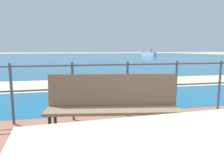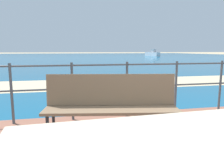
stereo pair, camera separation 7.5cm
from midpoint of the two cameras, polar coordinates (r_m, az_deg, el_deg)
The scene contains 5 objects.
sea_water at distance 41.35m, azimuth -10.68°, elevation 7.10°, with size 90.00×90.00×0.01m, color #145B84.
beach_strip at distance 8.20m, azimuth -4.20°, elevation 0.08°, with size 54.00×2.65×0.01m, color beige.
park_bench at distance 2.82m, azimuth 0.55°, elevation -4.65°, with size 1.77×0.71×0.90m.
railing_fence at distance 3.92m, azimuth 4.52°, elevation 0.27°, with size 5.94×0.04×1.01m.
boat_near at distance 47.37m, azimuth 10.64°, elevation 7.93°, with size 1.79×4.97×1.46m.
Camera 2 is at (-1.08, -1.32, 1.28)m, focal length 34.32 mm.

